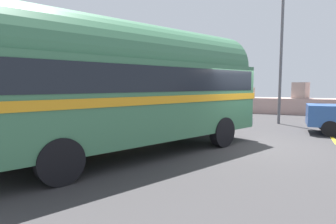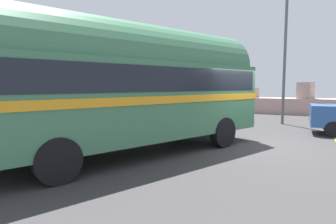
{
  "view_description": "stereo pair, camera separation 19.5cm",
  "coord_description": "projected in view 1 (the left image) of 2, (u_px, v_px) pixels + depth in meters",
  "views": [
    {
      "loc": [
        1.45,
        -9.41,
        2.0
      ],
      "look_at": [
        -1.96,
        -1.73,
        1.19
      ],
      "focal_mm": 29.96,
      "sensor_mm": 36.0,
      "label": 1
    },
    {
      "loc": [
        1.63,
        -9.33,
        2.0
      ],
      "look_at": [
        -1.96,
        -1.73,
        1.19
      ],
      "focal_mm": 29.96,
      "sensor_mm": 36.0,
      "label": 2
    }
  ],
  "objects": [
    {
      "name": "vintage_coach",
      "position": [
        135.0,
        83.0,
        7.93
      ],
      "size": [
        5.71,
        8.81,
        3.7
      ],
      "rotation": [
        0.0,
        0.0,
        -0.42
      ],
      "color": "black",
      "rests_on": "ground"
    },
    {
      "name": "ground",
      "position": [
        243.0,
        145.0,
        9.33
      ],
      "size": [
        32.0,
        26.0,
        0.02
      ],
      "color": "#363436"
    },
    {
      "name": "second_coach",
      "position": [
        36.0,
        84.0,
        9.47
      ],
      "size": [
        4.55,
        8.91,
        3.7
      ],
      "rotation": [
        0.0,
        0.0,
        -0.26
      ],
      "color": "black",
      "rests_on": "ground"
    },
    {
      "name": "breakwater",
      "position": [
        268.0,
        103.0,
        20.06
      ],
      "size": [
        31.36,
        2.31,
        2.29
      ],
      "color": "tan",
      "rests_on": "ground"
    },
    {
      "name": "lamp_post",
      "position": [
        283.0,
        44.0,
        14.08
      ],
      "size": [
        1.07,
        0.57,
        7.27
      ],
      "color": "#5B5B60",
      "rests_on": "ground"
    }
  ]
}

